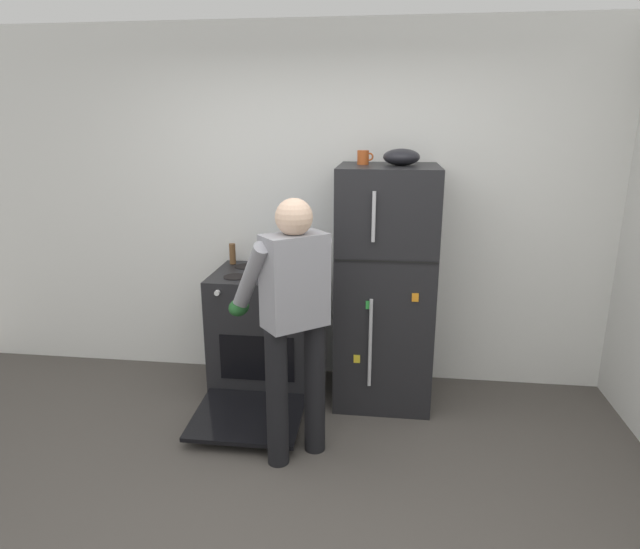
{
  "coord_description": "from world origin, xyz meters",
  "views": [
    {
      "loc": [
        0.48,
        -2.17,
        2.0
      ],
      "look_at": [
        0.04,
        1.32,
        1.0
      ],
      "focal_mm": 30.4,
      "sensor_mm": 36.0,
      "label": 1
    }
  ],
  "objects_px": {
    "stove_range": "(266,334)",
    "pepper_mill": "(232,254)",
    "person_cook": "(292,309)",
    "refrigerator": "(385,286)",
    "coffee_mug": "(363,157)",
    "mixing_bowl": "(401,157)",
    "red_pot": "(285,266)"
  },
  "relations": [
    {
      "from": "person_cook",
      "to": "red_pot",
      "type": "relative_size",
      "value": 4.34
    },
    {
      "from": "pepper_mill",
      "to": "refrigerator",
      "type": "bearing_deg",
      "value": -9.64
    },
    {
      "from": "refrigerator",
      "to": "person_cook",
      "type": "relative_size",
      "value": 1.07
    },
    {
      "from": "pepper_mill",
      "to": "coffee_mug",
      "type": "bearing_deg",
      "value": -8.52
    },
    {
      "from": "coffee_mug",
      "to": "pepper_mill",
      "type": "height_order",
      "value": "coffee_mug"
    },
    {
      "from": "refrigerator",
      "to": "pepper_mill",
      "type": "distance_m",
      "value": 1.21
    },
    {
      "from": "mixing_bowl",
      "to": "person_cook",
      "type": "bearing_deg",
      "value": -126.16
    },
    {
      "from": "refrigerator",
      "to": "coffee_mug",
      "type": "xyz_separation_m",
      "value": [
        -0.18,
        0.05,
        0.9
      ]
    },
    {
      "from": "red_pot",
      "to": "coffee_mug",
      "type": "height_order",
      "value": "coffee_mug"
    },
    {
      "from": "coffee_mug",
      "to": "refrigerator",
      "type": "bearing_deg",
      "value": -15.83
    },
    {
      "from": "stove_range",
      "to": "person_cook",
      "type": "relative_size",
      "value": 0.77
    },
    {
      "from": "coffee_mug",
      "to": "pepper_mill",
      "type": "bearing_deg",
      "value": 171.48
    },
    {
      "from": "pepper_mill",
      "to": "person_cook",
      "type": "bearing_deg",
      "value": -57.64
    },
    {
      "from": "red_pot",
      "to": "mixing_bowl",
      "type": "xyz_separation_m",
      "value": [
        0.8,
        0.05,
        0.77
      ]
    },
    {
      "from": "person_cook",
      "to": "pepper_mill",
      "type": "bearing_deg",
      "value": 122.36
    },
    {
      "from": "person_cook",
      "to": "mixing_bowl",
      "type": "height_order",
      "value": "mixing_bowl"
    },
    {
      "from": "coffee_mug",
      "to": "pepper_mill",
      "type": "relative_size",
      "value": 0.71
    },
    {
      "from": "stove_range",
      "to": "red_pot",
      "type": "distance_m",
      "value": 0.56
    },
    {
      "from": "person_cook",
      "to": "refrigerator",
      "type": "bearing_deg",
      "value": 57.6
    },
    {
      "from": "refrigerator",
      "to": "red_pot",
      "type": "bearing_deg",
      "value": -176.04
    },
    {
      "from": "coffee_mug",
      "to": "pepper_mill",
      "type": "distance_m",
      "value": 1.26
    },
    {
      "from": "stove_range",
      "to": "pepper_mill",
      "type": "height_order",
      "value": "pepper_mill"
    },
    {
      "from": "refrigerator",
      "to": "coffee_mug",
      "type": "relative_size",
      "value": 15.29
    },
    {
      "from": "refrigerator",
      "to": "person_cook",
      "type": "distance_m",
      "value": 0.99
    },
    {
      "from": "refrigerator",
      "to": "mixing_bowl",
      "type": "xyz_separation_m",
      "value": [
        0.08,
        0.0,
        0.91
      ]
    },
    {
      "from": "refrigerator",
      "to": "red_pot",
      "type": "distance_m",
      "value": 0.73
    },
    {
      "from": "pepper_mill",
      "to": "red_pot",
      "type": "bearing_deg",
      "value": -28.52
    },
    {
      "from": "coffee_mug",
      "to": "mixing_bowl",
      "type": "relative_size",
      "value": 0.45
    },
    {
      "from": "person_cook",
      "to": "pepper_mill",
      "type": "relative_size",
      "value": 10.1
    },
    {
      "from": "stove_range",
      "to": "coffee_mug",
      "type": "relative_size",
      "value": 11.02
    },
    {
      "from": "stove_range",
      "to": "mixing_bowl",
      "type": "xyz_separation_m",
      "value": [
        0.96,
        0.02,
        1.31
      ]
    },
    {
      "from": "pepper_mill",
      "to": "mixing_bowl",
      "type": "xyz_separation_m",
      "value": [
        1.26,
        -0.2,
        0.75
      ]
    }
  ]
}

